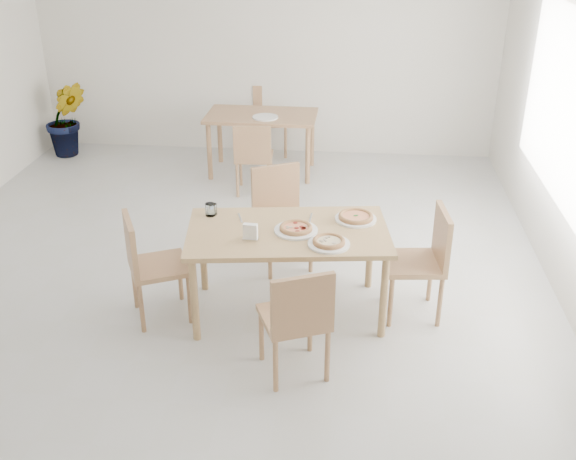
# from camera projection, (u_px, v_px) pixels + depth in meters

# --- Properties ---
(room) EXTENTS (7.28, 7.00, 7.00)m
(room) POSITION_uv_depth(u_px,v_px,m) (575.00, 117.00, 5.50)
(room) COLOR #B9B9B4
(room) RESTS_ON ground
(main_table) EXTENTS (1.69, 1.10, 0.75)m
(main_table) POSITION_uv_depth(u_px,v_px,m) (288.00, 239.00, 5.34)
(main_table) COLOR tan
(main_table) RESTS_ON ground
(chair_south) EXTENTS (0.58, 0.58, 0.89)m
(chair_south) POSITION_uv_depth(u_px,v_px,m) (297.00, 316.00, 4.63)
(chair_south) COLOR tan
(chair_south) RESTS_ON ground
(chair_north) EXTENTS (0.61, 0.61, 0.93)m
(chair_north) POSITION_uv_depth(u_px,v_px,m) (280.00, 210.00, 6.18)
(chair_north) COLOR tan
(chair_north) RESTS_ON ground
(chair_west) EXTENTS (0.59, 0.59, 0.90)m
(chair_west) POSITION_uv_depth(u_px,v_px,m) (148.00, 261.00, 5.33)
(chair_west) COLOR tan
(chair_west) RESTS_ON ground
(chair_east) EXTENTS (0.50, 0.50, 0.92)m
(chair_east) POSITION_uv_depth(u_px,v_px,m) (425.00, 256.00, 5.38)
(chair_east) COLOR tan
(chair_east) RESTS_ON ground
(plate_margherita) EXTENTS (0.34, 0.34, 0.02)m
(plate_margherita) POSITION_uv_depth(u_px,v_px,m) (356.00, 219.00, 5.47)
(plate_margherita) COLOR white
(plate_margherita) RESTS_ON main_table
(plate_mushroom) EXTENTS (0.32, 0.32, 0.02)m
(plate_mushroom) POSITION_uv_depth(u_px,v_px,m) (329.00, 244.00, 5.07)
(plate_mushroom) COLOR white
(plate_mushroom) RESTS_ON main_table
(plate_pepperoni) EXTENTS (0.34, 0.34, 0.02)m
(plate_pepperoni) POSITION_uv_depth(u_px,v_px,m) (296.00, 230.00, 5.29)
(plate_pepperoni) COLOR white
(plate_pepperoni) RESTS_ON main_table
(pizza_margherita) EXTENTS (0.30, 0.30, 0.03)m
(pizza_margherita) POSITION_uv_depth(u_px,v_px,m) (356.00, 216.00, 5.46)
(pizza_margherita) COLOR tan
(pizza_margherita) RESTS_ON plate_margherita
(pizza_mushroom) EXTENTS (0.26, 0.26, 0.03)m
(pizza_mushroom) POSITION_uv_depth(u_px,v_px,m) (329.00, 241.00, 5.06)
(pizza_mushroom) COLOR tan
(pizza_mushroom) RESTS_ON plate_mushroom
(pizza_pepperoni) EXTENTS (0.32, 0.32, 0.03)m
(pizza_pepperoni) POSITION_uv_depth(u_px,v_px,m) (296.00, 228.00, 5.27)
(pizza_pepperoni) COLOR tan
(pizza_pepperoni) RESTS_ON plate_pepperoni
(tumbler_a) EXTENTS (0.07, 0.07, 0.09)m
(tumbler_a) POSITION_uv_depth(u_px,v_px,m) (213.00, 209.00, 5.56)
(tumbler_a) COLOR white
(tumbler_a) RESTS_ON main_table
(tumbler_b) EXTENTS (0.08, 0.08, 0.11)m
(tumbler_b) POSITION_uv_depth(u_px,v_px,m) (210.00, 210.00, 5.53)
(tumbler_b) COLOR white
(tumbler_b) RESTS_ON main_table
(napkin_holder) EXTENTS (0.12, 0.07, 0.13)m
(napkin_holder) POSITION_uv_depth(u_px,v_px,m) (250.00, 232.00, 5.13)
(napkin_holder) COLOR silver
(napkin_holder) RESTS_ON main_table
(fork_a) EXTENTS (0.02, 0.19, 0.01)m
(fork_a) POSITION_uv_depth(u_px,v_px,m) (311.00, 218.00, 5.51)
(fork_a) COLOR silver
(fork_a) RESTS_ON main_table
(fork_b) EXTENTS (0.07, 0.18, 0.01)m
(fork_b) POSITION_uv_depth(u_px,v_px,m) (240.00, 218.00, 5.50)
(fork_b) COLOR silver
(fork_b) RESTS_ON main_table
(second_table) EXTENTS (1.34, 0.78, 0.75)m
(second_table) POSITION_uv_depth(u_px,v_px,m) (262.00, 122.00, 8.24)
(second_table) COLOR tan
(second_table) RESTS_ON ground
(chair_back_s) EXTENTS (0.45, 0.45, 0.85)m
(chair_back_s) POSITION_uv_depth(u_px,v_px,m) (253.00, 154.00, 7.67)
(chair_back_s) COLOR tan
(chair_back_s) RESTS_ON ground
(chair_back_n) EXTENTS (0.51, 0.51, 0.89)m
(chair_back_n) POSITION_uv_depth(u_px,v_px,m) (270.00, 115.00, 8.99)
(chair_back_n) COLOR tan
(chair_back_n) RESTS_ON ground
(plate_empty) EXTENTS (0.31, 0.31, 0.02)m
(plate_empty) POSITION_uv_depth(u_px,v_px,m) (265.00, 117.00, 8.05)
(plate_empty) COLOR white
(plate_empty) RESTS_ON second_table
(potted_plant) EXTENTS (0.68, 0.62, 0.99)m
(potted_plant) POSITION_uv_depth(u_px,v_px,m) (67.00, 119.00, 8.89)
(potted_plant) COLOR #2A5C1B
(potted_plant) RESTS_ON ground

